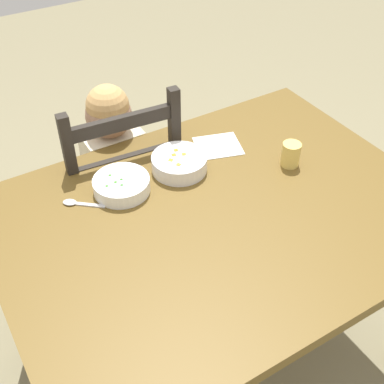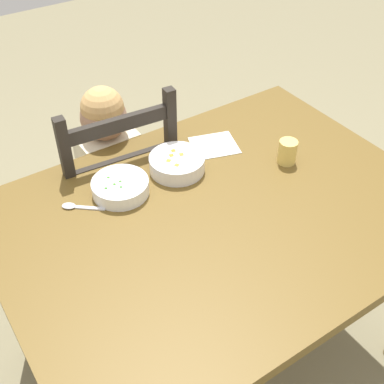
{
  "view_description": "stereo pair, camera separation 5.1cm",
  "coord_description": "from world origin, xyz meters",
  "px_view_note": "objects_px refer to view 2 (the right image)",
  "views": [
    {
      "loc": [
        -0.65,
        -0.92,
        1.83
      ],
      "look_at": [
        -0.05,
        0.07,
        0.83
      ],
      "focal_mm": 46.81,
      "sensor_mm": 36.0,
      "label": 1
    },
    {
      "loc": [
        -0.7,
        -0.89,
        1.83
      ],
      "look_at": [
        -0.05,
        0.07,
        0.83
      ],
      "focal_mm": 46.81,
      "sensor_mm": 36.0,
      "label": 2
    }
  ],
  "objects_px": {
    "spoon": "(75,206)",
    "drinking_cup": "(287,152)",
    "dining_chair": "(116,200)",
    "dining_table": "(219,234)",
    "bowl_of_carrots": "(176,164)",
    "bowl_of_peas": "(120,187)",
    "child_figure": "(113,168)"
  },
  "relations": [
    {
      "from": "dining_table",
      "to": "spoon",
      "type": "bearing_deg",
      "value": 144.29
    },
    {
      "from": "dining_chair",
      "to": "bowl_of_carrots",
      "type": "bearing_deg",
      "value": -69.83
    },
    {
      "from": "dining_chair",
      "to": "bowl_of_peas",
      "type": "xyz_separation_m",
      "value": [
        -0.1,
        -0.3,
        0.33
      ]
    },
    {
      "from": "dining_table",
      "to": "dining_chair",
      "type": "relative_size",
      "value": 1.34
    },
    {
      "from": "dining_chair",
      "to": "bowl_of_peas",
      "type": "bearing_deg",
      "value": -108.64
    },
    {
      "from": "child_figure",
      "to": "bowl_of_carrots",
      "type": "distance_m",
      "value": 0.35
    },
    {
      "from": "dining_table",
      "to": "spoon",
      "type": "relative_size",
      "value": 11.31
    },
    {
      "from": "drinking_cup",
      "to": "dining_table",
      "type": "bearing_deg",
      "value": -167.49
    },
    {
      "from": "spoon",
      "to": "drinking_cup",
      "type": "relative_size",
      "value": 1.39
    },
    {
      "from": "dining_table",
      "to": "drinking_cup",
      "type": "distance_m",
      "value": 0.37
    },
    {
      "from": "bowl_of_peas",
      "to": "drinking_cup",
      "type": "height_order",
      "value": "drinking_cup"
    },
    {
      "from": "child_figure",
      "to": "bowl_of_peas",
      "type": "xyz_separation_m",
      "value": [
        -0.1,
        -0.29,
        0.16
      ]
    },
    {
      "from": "bowl_of_peas",
      "to": "drinking_cup",
      "type": "relative_size",
      "value": 2.14
    },
    {
      "from": "dining_chair",
      "to": "bowl_of_carrots",
      "type": "distance_m",
      "value": 0.46
    },
    {
      "from": "bowl_of_carrots",
      "to": "drinking_cup",
      "type": "distance_m",
      "value": 0.38
    },
    {
      "from": "dining_chair",
      "to": "child_figure",
      "type": "bearing_deg",
      "value": -48.68
    },
    {
      "from": "dining_chair",
      "to": "child_figure",
      "type": "distance_m",
      "value": 0.17
    },
    {
      "from": "dining_chair",
      "to": "spoon",
      "type": "bearing_deg",
      "value": -131.74
    },
    {
      "from": "dining_table",
      "to": "bowl_of_peas",
      "type": "xyz_separation_m",
      "value": [
        -0.21,
        0.25,
        0.13
      ]
    },
    {
      "from": "dining_table",
      "to": "spoon",
      "type": "xyz_separation_m",
      "value": [
        -0.36,
        0.26,
        0.11
      ]
    },
    {
      "from": "bowl_of_carrots",
      "to": "spoon",
      "type": "xyz_separation_m",
      "value": [
        -0.36,
        0.02,
        -0.02
      ]
    },
    {
      "from": "bowl_of_peas",
      "to": "child_figure",
      "type": "bearing_deg",
      "value": 70.27
    },
    {
      "from": "spoon",
      "to": "dining_chair",
      "type": "bearing_deg",
      "value": 48.26
    },
    {
      "from": "bowl_of_peas",
      "to": "bowl_of_carrots",
      "type": "bearing_deg",
      "value": 0.0
    },
    {
      "from": "bowl_of_peas",
      "to": "spoon",
      "type": "distance_m",
      "value": 0.15
    },
    {
      "from": "spoon",
      "to": "dining_table",
      "type": "bearing_deg",
      "value": -35.71
    },
    {
      "from": "dining_table",
      "to": "drinking_cup",
      "type": "xyz_separation_m",
      "value": [
        0.34,
        0.07,
        0.15
      ]
    },
    {
      "from": "dining_table",
      "to": "drinking_cup",
      "type": "bearing_deg",
      "value": 12.51
    },
    {
      "from": "spoon",
      "to": "drinking_cup",
      "type": "distance_m",
      "value": 0.73
    },
    {
      "from": "bowl_of_peas",
      "to": "bowl_of_carrots",
      "type": "distance_m",
      "value": 0.21
    },
    {
      "from": "child_figure",
      "to": "bowl_of_carrots",
      "type": "bearing_deg",
      "value": -70.28
    },
    {
      "from": "child_figure",
      "to": "drinking_cup",
      "type": "relative_size",
      "value": 11.44
    }
  ]
}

